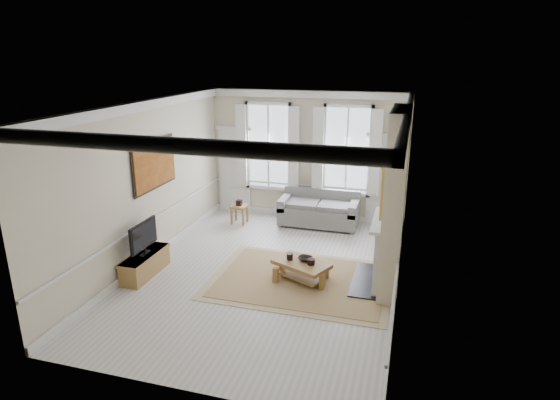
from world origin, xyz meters
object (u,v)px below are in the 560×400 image
(coffee_table, at_px, (301,266))
(sofa, at_px, (319,211))
(side_table, at_px, (239,209))
(tv_stand, at_px, (145,264))

(coffee_table, bearing_deg, sofa, 119.51)
(sofa, xyz_separation_m, side_table, (-2.04, -0.48, 0.01))
(tv_stand, bearing_deg, coffee_table, 11.08)
(coffee_table, height_order, tv_stand, tv_stand)
(sofa, height_order, side_table, sofa)
(coffee_table, bearing_deg, side_table, 154.71)
(side_table, distance_m, coffee_table, 3.60)
(sofa, bearing_deg, side_table, -166.65)
(sofa, xyz_separation_m, tv_stand, (-2.80, -3.83, -0.15))
(side_table, bearing_deg, sofa, 13.35)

